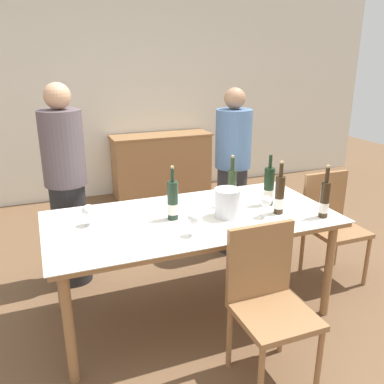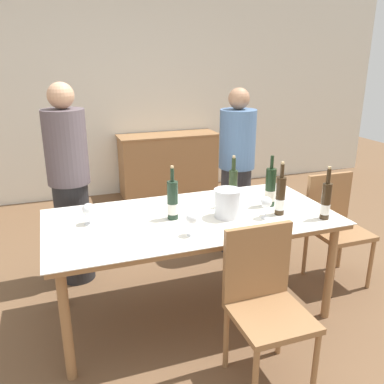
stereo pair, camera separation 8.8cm
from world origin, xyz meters
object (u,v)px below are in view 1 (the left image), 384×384
at_px(wine_bottle_2, 325,200).
at_px(wine_glass_1, 194,219).
at_px(ice_bucket, 227,202).
at_px(sideboard_cabinet, 162,164).
at_px(wine_bottle_4, 232,188).
at_px(wine_glass_0, 89,211).
at_px(wine_glass_2, 266,202).
at_px(chair_right_end, 331,219).
at_px(person_guest_left, 232,173).
at_px(chair_near_front, 268,295).
at_px(wine_bottle_0, 173,201).
at_px(dining_table, 192,225).
at_px(wine_bottle_3, 279,196).
at_px(wine_bottle_1, 269,188).
at_px(person_host, 67,188).

xyz_separation_m(wine_bottle_2, wine_glass_1, (-0.95, 0.05, -0.02)).
bearing_deg(ice_bucket, sideboard_cabinet, 82.07).
height_order(wine_bottle_4, wine_glass_0, wine_bottle_4).
distance_m(ice_bucket, wine_glass_2, 0.26).
xyz_separation_m(chair_right_end, person_guest_left, (-0.56, 0.75, 0.26)).
bearing_deg(sideboard_cabinet, wine_glass_2, -92.92).
relative_size(ice_bucket, person_guest_left, 0.13).
height_order(wine_glass_1, chair_near_front, chair_near_front).
xyz_separation_m(wine_glass_0, chair_right_end, (1.97, -0.02, -0.34)).
bearing_deg(wine_glass_2, sideboard_cabinet, 87.08).
xyz_separation_m(wine_bottle_0, wine_glass_2, (0.60, -0.20, -0.01)).
distance_m(wine_glass_1, person_guest_left, 1.40).
distance_m(dining_table, person_guest_left, 1.11).
bearing_deg(person_guest_left, wine_glass_1, -126.76).
bearing_deg(wine_bottle_0, chair_near_front, -66.05).
distance_m(chair_near_front, chair_right_end, 1.36).
distance_m(dining_table, wine_glass_1, 0.35).
bearing_deg(wine_bottle_3, sideboard_cabinet, 89.58).
bearing_deg(wine_glass_2, wine_bottle_2, -20.80).
distance_m(dining_table, chair_near_front, 0.76).
bearing_deg(chair_near_front, sideboard_cabinet, 82.84).
bearing_deg(wine_bottle_2, wine_glass_0, 163.81).
bearing_deg(wine_bottle_3, chair_near_front, -126.46).
bearing_deg(sideboard_cabinet, wine_glass_0, -116.63).
height_order(wine_bottle_1, person_guest_left, person_guest_left).
height_order(wine_bottle_3, chair_near_front, wine_bottle_3).
bearing_deg(wine_bottle_2, wine_glass_1, 177.08).
bearing_deg(chair_right_end, wine_bottle_1, -174.20).
xyz_separation_m(dining_table, wine_bottle_1, (0.62, 0.02, 0.20)).
relative_size(sideboard_cabinet, chair_near_front, 1.45).
xyz_separation_m(wine_bottle_2, wine_glass_0, (-1.53, 0.44, -0.03)).
xyz_separation_m(wine_glass_1, person_host, (-0.66, 1.07, -0.05)).
relative_size(wine_bottle_2, wine_glass_2, 2.38).
bearing_deg(chair_near_front, chair_right_end, 35.89).
distance_m(wine_bottle_0, person_guest_left, 1.20).
bearing_deg(chair_near_front, wine_glass_2, 61.62).
distance_m(wine_glass_0, person_host, 0.68).
xyz_separation_m(wine_bottle_3, person_host, (-1.36, 0.95, -0.07)).
height_order(wine_bottle_2, chair_right_end, wine_bottle_2).
relative_size(sideboard_cabinet, person_host, 0.81).
relative_size(wine_bottle_2, wine_bottle_3, 0.97).
height_order(wine_bottle_0, wine_bottle_4, wine_bottle_4).
distance_m(ice_bucket, person_guest_left, 1.05).
xyz_separation_m(wine_bottle_0, wine_bottle_3, (0.73, -0.17, 0.01)).
bearing_deg(wine_bottle_0, ice_bucket, -14.55).
distance_m(wine_glass_0, chair_near_front, 1.24).
distance_m(wine_bottle_0, wine_glass_1, 0.30).
bearing_deg(ice_bucket, chair_near_front, -93.75).
distance_m(ice_bucket, wine_bottle_2, 0.66).
height_order(wine_bottle_0, wine_bottle_1, wine_bottle_1).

